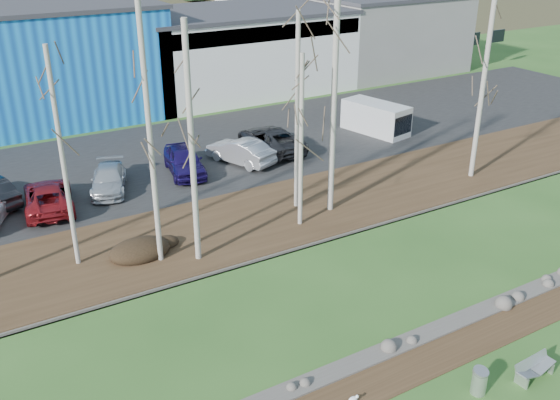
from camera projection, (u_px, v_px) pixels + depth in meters
ground at (462, 400)px, 19.55m from camera, size 200.00×200.00×0.00m
dirt_strip at (416, 363)px, 21.19m from camera, size 80.00×1.80×0.03m
near_bank_rocks at (397, 347)px, 21.98m from camera, size 80.00×0.80×0.50m
river at (330, 293)px, 25.19m from camera, size 80.00×8.00×0.90m
far_bank_rocks at (278, 251)px, 28.40m from camera, size 80.00×0.80×0.46m
far_bank at (245, 222)px, 30.87m from camera, size 80.00×7.00×0.15m
parking_lot at (167, 159)px, 39.09m from camera, size 80.00×14.00×0.14m
building_blue at (15, 63)px, 45.55m from camera, size 20.40×12.24×8.30m
building_white at (234, 50)px, 54.26m from camera, size 18.36×12.24×6.80m
building_grey at (379, 31)px, 61.65m from camera, size 14.28×12.24×7.30m
bench_damaged at (534, 368)px, 20.41m from camera, size 1.60×0.59×0.70m
litter_bin at (479, 382)px, 19.71m from camera, size 0.49×0.49×0.83m
seagull at (353, 399)px, 19.40m from camera, size 0.38×0.18×0.28m
dirt_mound at (140, 250)px, 27.62m from camera, size 2.74×1.94×0.54m
birch_1 at (63, 162)px, 25.16m from camera, size 0.20×0.20×9.39m
birch_2 at (150, 135)px, 25.02m from camera, size 0.23×0.23×11.44m
birch_3 at (192, 148)px, 25.37m from camera, size 0.25×0.25×10.29m
birch_4 at (297, 114)px, 30.48m from camera, size 0.22×0.22×9.86m
birch_5 at (301, 143)px, 28.88m from camera, size 0.21×0.21×8.33m
birch_6 at (334, 108)px, 29.93m from camera, size 0.29×0.29×10.73m
birch_7 at (483, 87)px, 34.13m from camera, size 0.27×0.27×10.53m
car_2 at (48, 197)px, 31.86m from camera, size 3.10×5.32×1.39m
car_3 at (109, 179)px, 34.12m from camera, size 3.17×4.72×1.27m
car_4 at (184, 160)px, 36.34m from camera, size 2.74×4.97×1.60m
car_5 at (240, 151)px, 37.91m from camera, size 3.07×4.85×1.51m
car_6 at (271, 139)px, 39.87m from camera, size 2.75×5.74×1.58m
van_white at (378, 118)px, 43.18m from camera, size 2.90×5.06×2.08m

